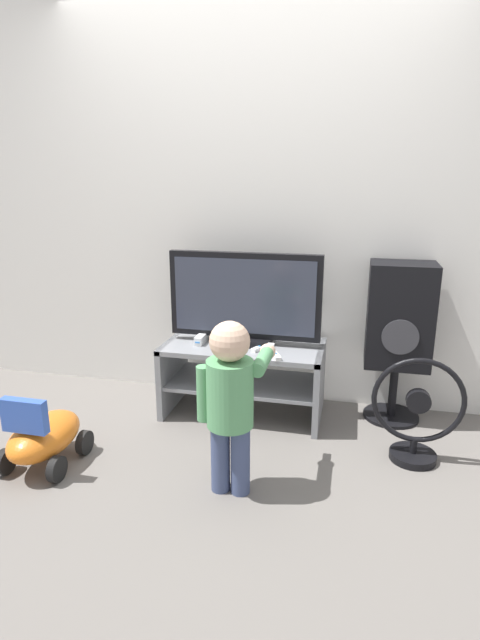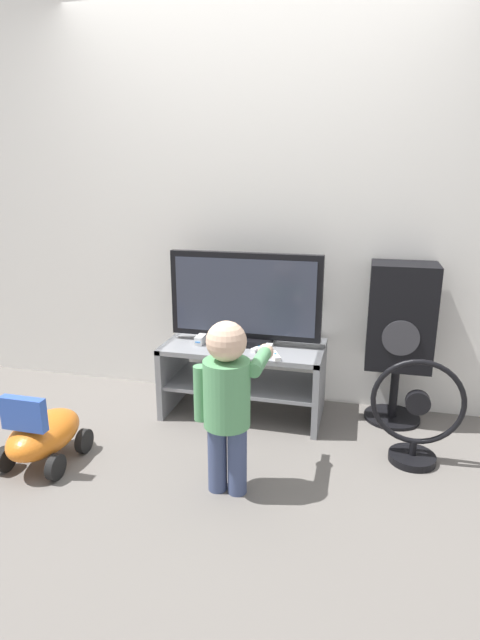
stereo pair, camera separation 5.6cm
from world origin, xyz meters
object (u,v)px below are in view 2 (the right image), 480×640
television (245,300)px  speaker_tower (400,320)px  ride_on_toy (43,434)px  game_console (203,338)px  remote_primary (275,356)px  child (228,394)px  floor_fan (416,417)px  remote_secondary (259,348)px

television → speaker_tower: (0.92, 0.12, -0.10)m
speaker_tower → ride_on_toy: 2.09m
television → speaker_tower: size_ratio=0.95×
game_console → ride_on_toy: game_console is taller
speaker_tower → ride_on_toy: bearing=-151.7°
speaker_tower → television: bearing=-172.8°
remote_primary → speaker_tower: speaker_tower is taller
child → speaker_tower: (0.79, 0.96, 0.14)m
speaker_tower → floor_fan: bearing=-79.8°
game_console → child: (0.39, -0.81, 0.01)m
television → game_console: size_ratio=4.89×
television → ride_on_toy: television is taller
game_console → floor_fan: 1.33m
child → remote_secondary: bearing=91.0°
remote_primary → ride_on_toy: size_ratio=0.28×
speaker_tower → floor_fan: size_ratio=1.70×
remote_primary → ride_on_toy: 1.31m
television → remote_primary: 0.41m
television → remote_secondary: bearing=-41.9°
remote_primary → television: bearing=137.6°
television → floor_fan: 1.17m
game_console → child: child is taller
remote_primary → child: bearing=-99.3°
game_console → remote_secondary: game_console is taller
game_console → child: 0.90m
remote_secondary → child: bearing=-89.0°
speaker_tower → child: bearing=-129.5°
television → child: bearing=-81.4°
remote_primary → speaker_tower: (0.69, 0.33, 0.17)m
remote_secondary → ride_on_toy: remote_secondary is taller
remote_primary → speaker_tower: bearing=25.5°
television → ride_on_toy: bearing=-135.8°
game_console → remote_secondary: bearing=-10.1°
television → ride_on_toy: size_ratio=1.94×
child → floor_fan: size_ratio=1.47×
floor_fan → remote_secondary: bearing=163.6°
remote_secondary → television: bearing=138.1°
remote_secondary → floor_fan: (0.89, -0.26, -0.21)m
floor_fan → remote_primary: bearing=168.8°
remote_primary → floor_fan: size_ratio=0.23×
television → floor_fan: size_ratio=1.62×
television → speaker_tower: television is taller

